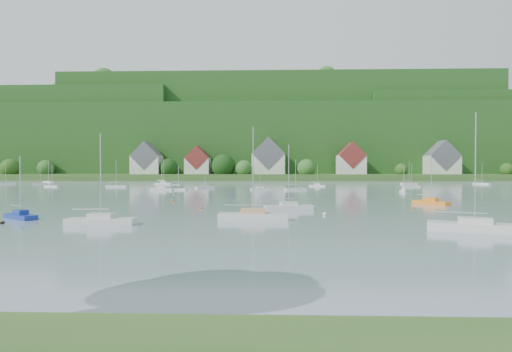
{
  "coord_description": "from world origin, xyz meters",
  "views": [
    {
      "loc": [
        5.66,
        -19.33,
        5.65
      ],
      "look_at": [
        2.61,
        75.0,
        4.0
      ],
      "focal_mm": 29.61,
      "sensor_mm": 36.0,
      "label": 1
    }
  ],
  "objects_px": {
    "near_sailboat_0": "(101,220)",
    "near_sailboat_1": "(20,215)",
    "near_sailboat_5": "(431,202)",
    "near_sailboat_2": "(253,215)",
    "near_sailboat_4": "(475,226)",
    "near_sailboat_3": "(289,207)"
  },
  "relations": [
    {
      "from": "near_sailboat_0",
      "to": "near_sailboat_5",
      "type": "height_order",
      "value": "near_sailboat_0"
    },
    {
      "from": "near_sailboat_0",
      "to": "near_sailboat_1",
      "type": "height_order",
      "value": "near_sailboat_0"
    },
    {
      "from": "near_sailboat_2",
      "to": "near_sailboat_5",
      "type": "distance_m",
      "value": 34.42
    },
    {
      "from": "near_sailboat_4",
      "to": "near_sailboat_3",
      "type": "bearing_deg",
      "value": 150.27
    },
    {
      "from": "near_sailboat_0",
      "to": "near_sailboat_5",
      "type": "distance_m",
      "value": 49.45
    },
    {
      "from": "near_sailboat_2",
      "to": "near_sailboat_5",
      "type": "height_order",
      "value": "near_sailboat_2"
    },
    {
      "from": "near_sailboat_1",
      "to": "near_sailboat_5",
      "type": "height_order",
      "value": "near_sailboat_5"
    },
    {
      "from": "near_sailboat_5",
      "to": "near_sailboat_2",
      "type": "bearing_deg",
      "value": -88.43
    },
    {
      "from": "near_sailboat_2",
      "to": "near_sailboat_5",
      "type": "relative_size",
      "value": 1.31
    },
    {
      "from": "near_sailboat_0",
      "to": "near_sailboat_5",
      "type": "bearing_deg",
      "value": 29.32
    },
    {
      "from": "near_sailboat_1",
      "to": "near_sailboat_5",
      "type": "relative_size",
      "value": 0.9
    },
    {
      "from": "near_sailboat_4",
      "to": "near_sailboat_5",
      "type": "height_order",
      "value": "near_sailboat_4"
    },
    {
      "from": "near_sailboat_1",
      "to": "near_sailboat_3",
      "type": "height_order",
      "value": "near_sailboat_3"
    },
    {
      "from": "near_sailboat_2",
      "to": "near_sailboat_4",
      "type": "distance_m",
      "value": 21.66
    },
    {
      "from": "near_sailboat_0",
      "to": "near_sailboat_2",
      "type": "relative_size",
      "value": 0.89
    },
    {
      "from": "near_sailboat_2",
      "to": "near_sailboat_3",
      "type": "height_order",
      "value": "near_sailboat_2"
    },
    {
      "from": "near_sailboat_2",
      "to": "near_sailboat_4",
      "type": "bearing_deg",
      "value": -20.02
    },
    {
      "from": "near_sailboat_0",
      "to": "near_sailboat_3",
      "type": "xyz_separation_m",
      "value": [
        19.55,
        15.87,
        -0.01
      ]
    },
    {
      "from": "near_sailboat_1",
      "to": "near_sailboat_2",
      "type": "distance_m",
      "value": 26.22
    },
    {
      "from": "near_sailboat_1",
      "to": "near_sailboat_3",
      "type": "relative_size",
      "value": 0.79
    },
    {
      "from": "near_sailboat_0",
      "to": "near_sailboat_5",
      "type": "relative_size",
      "value": 1.17
    },
    {
      "from": "near_sailboat_4",
      "to": "near_sailboat_5",
      "type": "bearing_deg",
      "value": 97.51
    }
  ]
}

